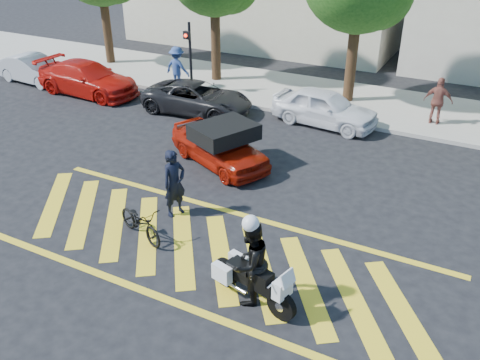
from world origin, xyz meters
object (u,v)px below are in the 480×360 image
at_px(police_motorcycle, 251,280).
at_px(red_convertible, 219,145).
at_px(bicycle, 140,222).
at_px(parked_left, 88,78).
at_px(parked_mid_left, 197,98).
at_px(officer_bike, 174,183).
at_px(officer_moto, 250,263).
at_px(parked_far_left, 34,69).
at_px(parked_mid_right, 325,107).

relative_size(police_motorcycle, red_convertible, 0.57).
bearing_deg(bicycle, parked_left, 68.38).
distance_m(bicycle, parked_mid_left, 8.96).
xyz_separation_m(officer_bike, officer_moto, (3.37, -2.19, 0.03)).
bearing_deg(parked_mid_left, officer_bike, -156.39).
relative_size(officer_bike, parked_mid_left, 0.42).
bearing_deg(officer_bike, parked_left, 73.05).
xyz_separation_m(officer_moto, parked_left, (-12.53, 8.86, -0.27)).
height_order(red_convertible, parked_mid_left, red_convertible).
xyz_separation_m(red_convertible, parked_far_left, (-12.16, 3.51, -0.02)).
relative_size(red_convertible, parked_mid_left, 0.87).
distance_m(officer_bike, parked_mid_right, 8.21).
height_order(officer_moto, parked_mid_left, officer_moto).
height_order(officer_bike, parked_mid_left, officer_bike).
distance_m(police_motorcycle, parked_left, 15.36).
distance_m(bicycle, red_convertible, 4.63).
xyz_separation_m(police_motorcycle, officer_moto, (-0.02, -0.01, 0.45)).
bearing_deg(officer_bike, parked_mid_right, 8.92).
xyz_separation_m(red_convertible, parked_left, (-8.70, 3.41, 0.05)).
bearing_deg(officer_bike, parked_far_left, 80.92).
bearing_deg(parked_far_left, police_motorcycle, -115.11).
relative_size(police_motorcycle, officer_moto, 1.13).
distance_m(red_convertible, parked_mid_right, 5.18).
bearing_deg(parked_mid_right, bicycle, 176.50).
bearing_deg(parked_left, parked_far_left, 90.00).
relative_size(red_convertible, parked_left, 0.80).
bearing_deg(officer_moto, parked_mid_right, -154.88).
xyz_separation_m(officer_bike, parked_mid_left, (-3.57, 6.93, -0.33)).
bearing_deg(red_convertible, police_motorcycle, -120.15).
xyz_separation_m(bicycle, parked_far_left, (-12.46, 8.12, 0.19)).
bearing_deg(parked_far_left, parked_left, -87.43).
height_order(officer_moto, parked_left, officer_moto).
relative_size(red_convertible, parked_mid_right, 0.96).
xyz_separation_m(bicycle, parked_mid_right, (1.61, 9.43, 0.24)).
height_order(parked_mid_left, parked_mid_right, parked_mid_right).
xyz_separation_m(bicycle, parked_left, (-9.00, 8.03, 0.26)).
xyz_separation_m(officer_bike, bicycle, (-0.16, -1.36, -0.50)).
xyz_separation_m(police_motorcycle, parked_left, (-12.54, 8.85, 0.17)).
bearing_deg(police_motorcycle, parked_far_left, 165.35).
bearing_deg(red_convertible, parked_left, 93.15).
bearing_deg(parked_left, officer_bike, -124.53).
distance_m(parked_far_left, parked_left, 3.46).
distance_m(red_convertible, parked_mid_left, 4.81).
xyz_separation_m(bicycle, red_convertible, (-0.31, 4.62, 0.21)).
bearing_deg(red_convertible, bicycle, -151.62).
distance_m(parked_mid_left, parked_mid_right, 5.15).
bearing_deg(parked_mid_right, parked_mid_left, 109.06).
bearing_deg(parked_left, parked_mid_right, -80.95).
relative_size(red_convertible, parked_far_left, 1.00).
distance_m(bicycle, parked_left, 12.07).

